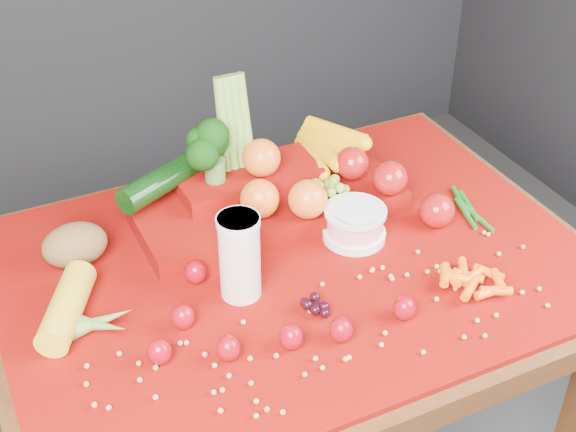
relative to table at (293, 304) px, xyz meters
name	(u,v)px	position (x,y,z in m)	size (l,w,h in m)	color
table	(293,304)	(0.00, 0.00, 0.00)	(1.10, 0.80, 0.75)	#341B0B
red_cloth	(293,263)	(0.00, 0.00, 0.10)	(1.05, 0.75, 0.01)	#680903
milk_glass	(239,254)	(-0.12, -0.04, 0.19)	(0.07, 0.07, 0.16)	beige
yogurt_bowl	(355,223)	(0.14, 0.01, 0.14)	(0.12, 0.12, 0.07)	silver
strawberry_scatter	(258,321)	(-0.13, -0.15, 0.13)	(0.44, 0.28, 0.05)	maroon
dark_grape_cluster	(318,306)	(-0.02, -0.14, 0.12)	(0.06, 0.05, 0.03)	black
soybean_scatter	(346,327)	(0.00, -0.20, 0.11)	(0.84, 0.24, 0.01)	tan
corn_ear	(84,319)	(-0.39, -0.01, 0.13)	(0.24, 0.26, 0.06)	gold
potato	(75,245)	(-0.36, 0.17, 0.15)	(0.12, 0.09, 0.08)	brown
baby_carrot_pile	(475,279)	(0.26, -0.20, 0.12)	(0.17, 0.17, 0.03)	#E65808
green_bean_pile	(466,210)	(0.38, -0.01, 0.11)	(0.14, 0.12, 0.01)	#145816
produce_mound	(273,187)	(0.03, 0.16, 0.17)	(0.60, 0.37, 0.27)	#680903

